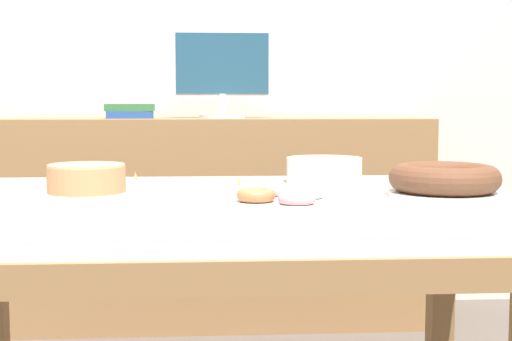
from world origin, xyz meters
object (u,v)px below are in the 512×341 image
at_px(cake_golden_bundt, 444,181).
at_px(plate_stack, 324,170).
at_px(book_stack, 130,111).
at_px(tealight_near_cakes, 136,182).
at_px(cake_chocolate_round, 87,183).
at_px(pastry_platter, 279,199).
at_px(tealight_left_edge, 239,187).
at_px(computer_monitor, 222,74).

xyz_separation_m(cake_golden_bundt, plate_stack, (-0.24, 0.32, -0.00)).
distance_m(book_stack, plate_stack, 1.33).
height_order(book_stack, tealight_near_cakes, book_stack).
bearing_deg(cake_chocolate_round, pastry_platter, -20.26).
bearing_deg(pastry_platter, tealight_left_edge, 107.52).
bearing_deg(book_stack, computer_monitor, -0.20).
bearing_deg(tealight_near_cakes, cake_golden_bundt, -19.83).
bearing_deg(computer_monitor, tealight_near_cakes, -102.01).
relative_size(computer_monitor, cake_chocolate_round, 1.57).
bearing_deg(cake_golden_bundt, book_stack, 121.53).
bearing_deg(plate_stack, tealight_left_edge, -142.45).
distance_m(computer_monitor, tealight_near_cakes, 1.27).
xyz_separation_m(cake_chocolate_round, tealight_left_edge, (0.36, 0.08, -0.02)).
relative_size(book_stack, cake_chocolate_round, 0.80).
distance_m(cake_golden_bundt, plate_stack, 0.40).
xyz_separation_m(pastry_platter, plate_stack, (0.17, 0.44, 0.02)).
xyz_separation_m(plate_stack, tealight_left_edge, (-0.25, -0.19, -0.02)).
relative_size(computer_monitor, tealight_left_edge, 10.60).
relative_size(book_stack, tealight_left_edge, 5.39).
distance_m(cake_chocolate_round, pastry_platter, 0.47).
xyz_separation_m(computer_monitor, plate_stack, (0.26, -1.15, -0.31)).
bearing_deg(computer_monitor, cake_chocolate_round, -103.63).
bearing_deg(tealight_near_cakes, book_stack, 96.93).
relative_size(pastry_platter, tealight_near_cakes, 7.95).
bearing_deg(cake_chocolate_round, cake_golden_bundt, -3.14).
bearing_deg(pastry_platter, computer_monitor, 93.48).
relative_size(book_stack, cake_golden_bundt, 0.82).
bearing_deg(pastry_platter, cake_chocolate_round, 159.74).
height_order(book_stack, plate_stack, book_stack).
height_order(computer_monitor, plate_stack, computer_monitor).
xyz_separation_m(book_stack, pastry_platter, (0.50, -1.58, -0.17)).
relative_size(computer_monitor, tealight_near_cakes, 10.60).
relative_size(cake_golden_bundt, tealight_near_cakes, 6.56).
height_order(computer_monitor, pastry_platter, computer_monitor).
height_order(book_stack, tealight_left_edge, book_stack).
xyz_separation_m(book_stack, tealight_near_cakes, (0.15, -1.19, -0.18)).
bearing_deg(computer_monitor, cake_golden_bundt, -71.14).
height_order(cake_golden_bundt, pastry_platter, cake_golden_bundt).
xyz_separation_m(computer_monitor, pastry_platter, (0.10, -1.58, -0.33)).
distance_m(cake_golden_bundt, tealight_left_edge, 0.50).
distance_m(tealight_left_edge, tealight_near_cakes, 0.31).
height_order(computer_monitor, book_stack, computer_monitor).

